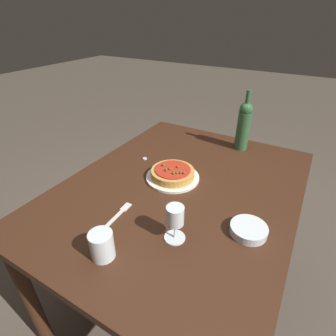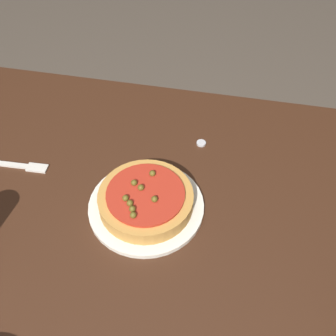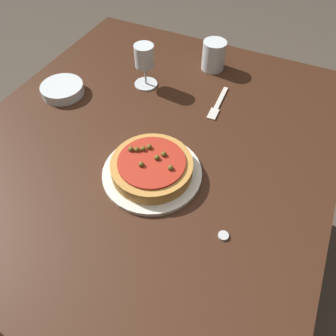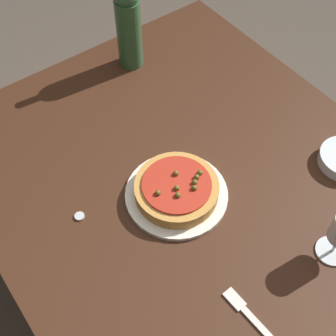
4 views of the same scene
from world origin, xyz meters
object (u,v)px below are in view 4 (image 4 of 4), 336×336
(pizza, at_px, (177,189))
(fork, at_px, (250,316))
(wine_bottle, at_px, (128,23))
(dining_table, at_px, (203,212))
(bottle_cap, at_px, (80,216))
(dinner_plate, at_px, (176,194))

(pizza, height_order, fork, pizza)
(wine_bottle, bearing_deg, pizza, 158.75)
(dining_table, xyz_separation_m, fork, (-0.30, 0.12, 0.09))
(pizza, distance_m, bottle_cap, 0.24)
(dinner_plate, bearing_deg, pizza, -134.24)
(dinner_plate, height_order, bottle_cap, dinner_plate)
(dining_table, distance_m, bottle_cap, 0.33)
(dining_table, relative_size, bottle_cap, 54.36)
(pizza, xyz_separation_m, bottle_cap, (0.09, 0.22, -0.03))
(pizza, height_order, bottle_cap, pizza)
(dinner_plate, distance_m, pizza, 0.03)
(dinner_plate, height_order, wine_bottle, wine_bottle)
(dining_table, bearing_deg, bottle_cap, 66.21)
(fork, bearing_deg, dining_table, -25.11)
(pizza, distance_m, fork, 0.34)
(pizza, height_order, wine_bottle, wine_bottle)
(dining_table, height_order, fork, fork)
(fork, bearing_deg, pizza, -12.77)
(wine_bottle, xyz_separation_m, fork, (-0.81, 0.25, -0.14))
(dining_table, bearing_deg, dinner_plate, 60.02)
(dinner_plate, xyz_separation_m, wine_bottle, (0.48, -0.19, 0.14))
(pizza, relative_size, bottle_cap, 8.64)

